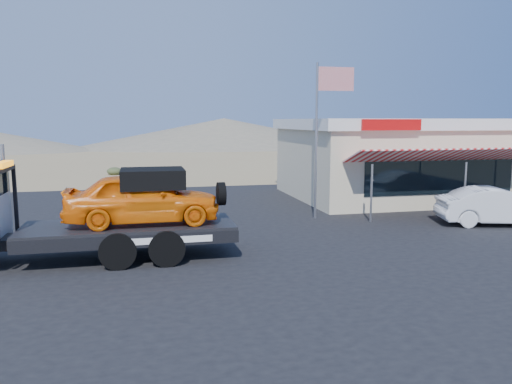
# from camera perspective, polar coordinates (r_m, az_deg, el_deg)

# --- Properties ---
(ground) EXTENTS (120.00, 120.00, 0.00)m
(ground) POSITION_cam_1_polar(r_m,az_deg,el_deg) (14.48, -4.92, -7.22)
(ground) COLOR #977E56
(ground) RESTS_ON ground
(asphalt_lot) EXTENTS (32.00, 24.00, 0.02)m
(asphalt_lot) POSITION_cam_1_polar(r_m,az_deg,el_deg) (17.70, 0.12, -4.32)
(asphalt_lot) COLOR black
(asphalt_lot) RESTS_ON ground
(tow_truck) EXTENTS (8.25, 2.45, 2.76)m
(tow_truck) POSITION_cam_1_polar(r_m,az_deg,el_deg) (14.37, -20.45, -1.76)
(tow_truck) COLOR black
(tow_truck) RESTS_ON asphalt_lot
(white_sedan) EXTENTS (4.45, 2.53, 1.39)m
(white_sedan) POSITION_cam_1_polar(r_m,az_deg,el_deg) (20.39, 25.87, -1.47)
(white_sedan) COLOR silver
(white_sedan) RESTS_ON asphalt_lot
(jerky_store) EXTENTS (10.40, 9.97, 3.90)m
(jerky_store) POSITION_cam_1_polar(r_m,az_deg,el_deg) (26.04, 15.56, 3.80)
(jerky_store) COLOR beige
(jerky_store) RESTS_ON asphalt_lot
(flagpole) EXTENTS (1.55, 0.10, 6.00)m
(flagpole) POSITION_cam_1_polar(r_m,az_deg,el_deg) (19.57, 7.58, 7.89)
(flagpole) COLOR #99999E
(flagpole) RESTS_ON asphalt_lot
(distant_hills) EXTENTS (126.00, 48.00, 4.20)m
(distant_hills) POSITION_cam_1_polar(r_m,az_deg,el_deg) (69.44, -19.63, 6.07)
(distant_hills) COLOR #726B59
(distant_hills) RESTS_ON ground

